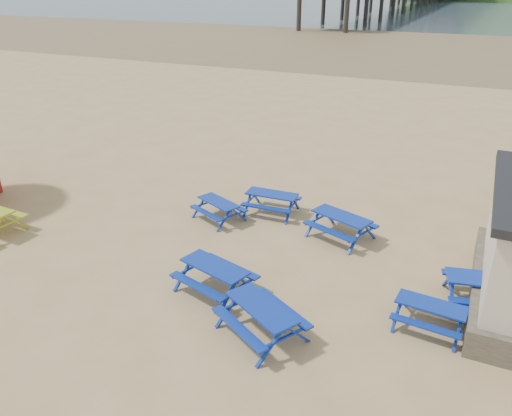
% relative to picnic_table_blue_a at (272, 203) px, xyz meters
% --- Properties ---
extents(ground, '(400.00, 400.00, 0.00)m').
position_rel_picnic_table_blue_a_xyz_m(ground, '(-0.15, -3.33, -0.37)').
color(ground, tan).
rests_on(ground, ground).
extents(wet_sand, '(400.00, 400.00, 0.00)m').
position_rel_picnic_table_blue_a_xyz_m(wet_sand, '(-0.15, 51.67, -0.37)').
color(wet_sand, olive).
rests_on(wet_sand, ground).
extents(sea, '(400.00, 400.00, 0.00)m').
position_rel_picnic_table_blue_a_xyz_m(sea, '(-0.15, 166.67, -0.36)').
color(sea, '#455763').
rests_on(sea, ground).
extents(picnic_table_blue_a, '(1.83, 1.50, 0.74)m').
position_rel_picnic_table_blue_a_xyz_m(picnic_table_blue_a, '(0.00, 0.00, 0.00)').
color(picnic_table_blue_a, navy).
rests_on(picnic_table_blue_a, ground).
extents(picnic_table_blue_b, '(1.98, 1.82, 0.67)m').
position_rel_picnic_table_blue_a_xyz_m(picnic_table_blue_b, '(-1.43, -1.23, -0.04)').
color(picnic_table_blue_b, navy).
rests_on(picnic_table_blue_b, ground).
extents(picnic_table_blue_c, '(2.21, 1.93, 0.80)m').
position_rel_picnic_table_blue_a_xyz_m(picnic_table_blue_c, '(6.98, -2.80, 0.03)').
color(picnic_table_blue_c, navy).
rests_on(picnic_table_blue_c, ground).
extents(picnic_table_blue_d, '(2.40, 2.26, 0.79)m').
position_rel_picnic_table_blue_a_xyz_m(picnic_table_blue_d, '(2.38, -6.16, 0.03)').
color(picnic_table_blue_d, navy).
rests_on(picnic_table_blue_d, ground).
extents(picnic_table_blue_e, '(2.20, 1.95, 0.78)m').
position_rel_picnic_table_blue_a_xyz_m(picnic_table_blue_e, '(0.55, -5.06, 0.02)').
color(picnic_table_blue_e, navy).
rests_on(picnic_table_blue_e, ground).
extents(picnic_table_blue_f, '(1.68, 1.40, 0.66)m').
position_rel_picnic_table_blue_a_xyz_m(picnic_table_blue_f, '(5.85, -4.27, -0.04)').
color(picnic_table_blue_f, navy).
rests_on(picnic_table_blue_f, ground).
extents(picnic_table_blue_g, '(2.28, 2.06, 0.79)m').
position_rel_picnic_table_blue_a_xyz_m(picnic_table_blue_g, '(2.71, -0.79, 0.02)').
color(picnic_table_blue_g, navy).
rests_on(picnic_table_blue_g, ground).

